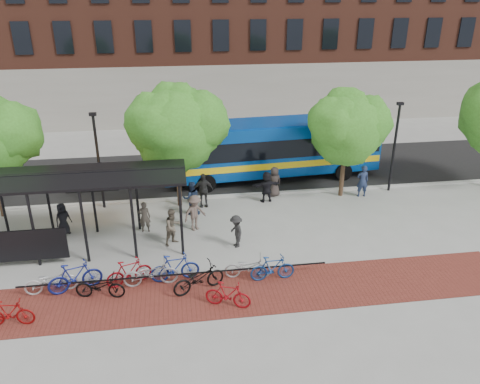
{
  "coord_description": "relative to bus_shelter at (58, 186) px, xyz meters",
  "views": [
    {
      "loc": [
        -3.07,
        -19.74,
        10.7
      ],
      "look_at": [
        -0.07,
        0.93,
        1.6
      ],
      "focal_mm": 35.0,
      "sensor_mm": 36.0,
      "label": 1
    }
  ],
  "objects": [
    {
      "name": "bus",
      "position": [
        10.77,
        7.06,
        -0.98
      ],
      "size": [
        13.22,
        3.84,
        3.52
      ],
      "rotation": [
        0.0,
        0.0,
        0.08
      ],
      "color": "#08409B",
      "rests_on": "ground"
    },
    {
      "name": "pedestrian_8",
      "position": [
        4.75,
        -0.37,
        -2.14
      ],
      "size": [
        1.06,
        1.03,
        1.72
      ],
      "primitive_type": "imported",
      "rotation": [
        0.0,
        0.0,
        0.65
      ],
      "color": "brown",
      "rests_on": "ground"
    },
    {
      "name": "pedestrian_6",
      "position": [
        10.41,
        4.28,
        -2.15
      ],
      "size": [
        0.94,
        0.74,
        1.69
      ],
      "primitive_type": "imported",
      "rotation": [
        0.0,
        0.0,
        3.41
      ],
      "color": "#423734",
      "rests_on": "ground"
    },
    {
      "name": "bike_6",
      "position": [
        3.83,
        -3.52,
        -2.44
      ],
      "size": [
        2.15,
        0.84,
        1.11
      ],
      "primitive_type": "imported",
      "rotation": [
        0.0,
        0.0,
        1.62
      ],
      "color": "#97989A",
      "rests_on": "ground"
    },
    {
      "name": "bike_9",
      "position": [
        6.64,
        -5.3,
        -2.48
      ],
      "size": [
        1.77,
        1.07,
        1.03
      ],
      "primitive_type": "imported",
      "rotation": [
        0.0,
        0.0,
        1.2
      ],
      "color": "maroon",
      "rests_on": "ground"
    },
    {
      "name": "pedestrian_7",
      "position": [
        15.23,
        3.5,
        -2.08
      ],
      "size": [
        0.68,
        0.46,
        1.83
      ],
      "primitive_type": "imported",
      "rotation": [
        0.0,
        0.0,
        3.1
      ],
      "color": "navy",
      "rests_on": "ground"
    },
    {
      "name": "bike_11",
      "position": [
        8.6,
        -3.85,
        -2.46
      ],
      "size": [
        1.81,
        0.56,
        1.08
      ],
      "primitive_type": "imported",
      "rotation": [
        0.0,
        0.0,
        1.6
      ],
      "color": "navy",
      "rests_on": "ground"
    },
    {
      "name": "pedestrian_0",
      "position": [
        -0.36,
        1.35,
        -2.22
      ],
      "size": [
        0.9,
        0.87,
        1.56
      ],
      "primitive_type": "imported",
      "rotation": [
        0.0,
        0.0,
        0.71
      ],
      "color": "black",
      "rests_on": "ground"
    },
    {
      "name": "bike_5",
      "position": [
        2.99,
        -3.33,
        -2.45
      ],
      "size": [
        1.88,
        1.11,
        1.09
      ],
      "primitive_type": "imported",
      "rotation": [
        0.0,
        0.0,
        1.93
      ],
      "color": "maroon",
      "rests_on": "ground"
    },
    {
      "name": "tree_c",
      "position": [
        14.22,
        3.83,
        1.06
      ],
      "size": [
        4.66,
        3.8,
        5.92
      ],
      "color": "#382619",
      "rests_on": "ground"
    },
    {
      "name": "bike_2",
      "position": [
        0.09,
        -3.45,
        -2.49
      ],
      "size": [
        2.04,
        0.98,
        1.03
      ],
      "primitive_type": "imported",
      "rotation": [
        0.0,
        0.0,
        1.73
      ],
      "color": "#B9BABC",
      "rests_on": "ground"
    },
    {
      "name": "pedestrian_1",
      "position": [
        3.42,
        1.01,
        -2.22
      ],
      "size": [
        0.58,
        0.39,
        1.55
      ],
      "primitive_type": "imported",
      "rotation": [
        0.0,
        0.0,
        3.11
      ],
      "color": "#3E3932",
      "rests_on": "ground"
    },
    {
      "name": "pedestrian_3",
      "position": [
        5.8,
        0.86,
        -2.1
      ],
      "size": [
        1.33,
        1.14,
        1.79
      ],
      "primitive_type": "imported",
      "rotation": [
        0.0,
        0.0,
        0.5
      ],
      "color": "brown",
      "rests_on": "ground"
    },
    {
      "name": "tree_b",
      "position": [
        5.23,
        3.83,
        1.46
      ],
      "size": [
        5.15,
        4.2,
        6.47
      ],
      "color": "#382619",
      "rests_on": "ground"
    },
    {
      "name": "ground",
      "position": [
        8.13,
        0.48,
        -3.0
      ],
      "size": [
        160.0,
        160.0,
        0.0
      ],
      "primitive_type": "plane",
      "color": "#9E9E99",
      "rests_on": "ground"
    },
    {
      "name": "lamp_post_right",
      "position": [
        17.13,
        4.08,
        -0.25
      ],
      "size": [
        0.35,
        0.2,
        5.12
      ],
      "color": "black",
      "rests_on": "ground"
    },
    {
      "name": "asphalt_street",
      "position": [
        8.13,
        8.48,
        -2.99
      ],
      "size": [
        160.0,
        8.0,
        0.01
      ],
      "primitive_type": "cube",
      "color": "black",
      "rests_on": "ground"
    },
    {
      "name": "brick_strip",
      "position": [
        6.13,
        -4.52,
        -3.0
      ],
      "size": [
        24.0,
        3.0,
        0.01
      ],
      "primitive_type": "cube",
      "color": "maroon",
      "rests_on": "ground"
    },
    {
      "name": "pedestrian_2",
      "position": [
        5.73,
        2.61,
        -2.11
      ],
      "size": [
        0.92,
        0.75,
        1.77
      ],
      "primitive_type": "imported",
      "rotation": [
        0.0,
        0.0,
        3.24
      ],
      "color": "#1D2A44",
      "rests_on": "ground"
    },
    {
      "name": "pedestrian_5",
      "position": [
        9.83,
        3.59,
        -2.14
      ],
      "size": [
        1.65,
        0.71,
        1.72
      ],
      "primitive_type": "imported",
      "rotation": [
        0.0,
        0.0,
        3.27
      ],
      "color": "black",
      "rests_on": "ground"
    },
    {
      "name": "curb",
      "position": [
        8.13,
        4.48,
        -2.94
      ],
      "size": [
        160.0,
        0.25,
        0.12
      ],
      "primitive_type": "cube",
      "color": "#B7B7B2",
      "rests_on": "ground"
    },
    {
      "name": "bike_rack_rail",
      "position": [
        4.83,
        -3.62,
        -3.0
      ],
      "size": [
        12.0,
        0.05,
        0.95
      ],
      "primitive_type": "cube",
      "color": "black",
      "rests_on": "ground"
    },
    {
      "name": "bike_8",
      "position": [
        5.66,
        -4.16,
        -2.45
      ],
      "size": [
        2.22,
        1.44,
        1.1
      ],
      "primitive_type": "imported",
      "rotation": [
        0.0,
        0.0,
        1.94
      ],
      "color": "black",
      "rests_on": "ground"
    },
    {
      "name": "pedestrian_9",
      "position": [
        7.53,
        -1.02,
        -2.23
      ],
      "size": [
        0.79,
        1.1,
        1.53
      ],
      "primitive_type": "imported",
      "rotation": [
        0.0,
        0.0,
        4.96
      ],
      "color": "black",
      "rests_on": "ground"
    },
    {
      "name": "bike_10",
      "position": [
        7.66,
        -3.55,
        -2.51
      ],
      "size": [
        1.94,
        0.88,
        0.98
      ],
      "primitive_type": "imported",
      "rotation": [
        0.0,
        0.0,
        1.45
      ],
      "color": "#A5A5A8",
      "rests_on": "ground"
    },
    {
      "name": "bike_7",
      "position": [
        4.77,
        -3.33,
        -2.41
      ],
      "size": [
        2.0,
        0.75,
        1.17
      ],
      "primitive_type": "imported",
      "rotation": [
        0.0,
        0.0,
        1.68
      ],
      "color": "navy",
      "rests_on": "ground"
    },
    {
      "name": "bike_1",
      "position": [
        -0.9,
        -5.26,
        -2.49
      ],
      "size": [
        1.73,
        0.63,
        1.02
      ],
      "primitive_type": "imported",
      "rotation": [
        0.0,
        0.0,
        1.48
      ],
      "color": "maroon",
      "rests_on": "ground"
    },
    {
      "name": "bus_shelter",
      "position": [
        0.0,
        0.0,
        0.0
      ],
      "size": [
        10.6,
        3.07,
        3.6
      ],
      "color": "black",
      "rests_on": "ground"
    },
    {
      "name": "lamp_post_left",
      "position": [
        1.13,
        4.08,
        -0.25
      ],
      "size": [
        0.35,
        0.2,
        5.12
      ],
      "color": "black",
      "rests_on": "ground"
    },
    {
      "name": "pedestrian_4",
      "position": [
        6.38,
        3.45,
        -2.07
      ],
      "size": [
        1.11,
        0.49,
        1.86
      ],
      "primitive_type": "imported",
      "rotation": [
        0.0,
        0.0,
        6.32
      ],
      "color": "#292929",
      "rests_on": "ground"
    },
    {
      "name": "bike_3",
      "position": [
        0.98,
        -3.47,
        -2.39
      ],
      "size": [
        2.12,
        1.19,
        1.23
      ],
      "primitive_type": "imported",
      "rotation": [
        0.0,
        0.0,
        1.89
      ],
      "color": "navy",
      "rests_on": "ground"
    },
    {
      "name": "bike_4",
      "position": [
        1.97,
        -4.06,
        -2.51
      ],
      "size": [
        1.95,
        0.95,
        0.98
      ],
      "primitive_type": "imported",
      "rotation": [
        0.0,
        0.0,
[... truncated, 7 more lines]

